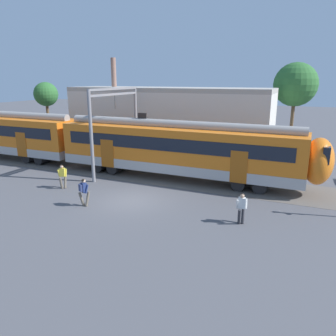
{
  "coord_description": "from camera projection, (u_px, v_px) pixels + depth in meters",
  "views": [
    {
      "loc": [
        9.52,
        -16.3,
        7.19
      ],
      "look_at": [
        1.37,
        2.45,
        1.6
      ],
      "focal_mm": 35.0,
      "sensor_mm": 36.0,
      "label": 1
    }
  ],
  "objects": [
    {
      "name": "ground_plane",
      "position": [
        132.0,
        201.0,
        19.97
      ],
      "size": [
        160.0,
        160.0,
        0.0
      ],
      "primitive_type": "plane",
      "color": "#515156"
    },
    {
      "name": "track_bed",
      "position": [
        60.0,
        163.0,
        28.75
      ],
      "size": [
        80.0,
        4.4,
        0.01
      ],
      "primitive_type": "cube",
      "color": "#605951",
      "rests_on": "ground"
    },
    {
      "name": "commuter_train",
      "position": [
        1.0,
        133.0,
        30.77
      ],
      "size": [
        56.65,
        3.07,
        4.73
      ],
      "color": "#B2ADA8",
      "rests_on": "ground"
    },
    {
      "name": "pedestrian_yellow",
      "position": [
        63.0,
        174.0,
        21.95
      ],
      "size": [
        0.53,
        0.71,
        1.67
      ],
      "color": "#6B6051",
      "rests_on": "ground"
    },
    {
      "name": "pedestrian_navy",
      "position": [
        84.0,
        190.0,
        18.84
      ],
      "size": [
        0.66,
        0.57,
        1.67
      ],
      "color": "#6B6051",
      "rests_on": "ground"
    },
    {
      "name": "pedestrian_white",
      "position": [
        242.0,
        206.0,
        16.55
      ],
      "size": [
        0.54,
        0.68,
        1.67
      ],
      "color": "#28282D",
      "rests_on": "ground"
    },
    {
      "name": "catenary_gantry",
      "position": [
        115.0,
        117.0,
        25.33
      ],
      "size": [
        0.24,
        6.64,
        6.53
      ],
      "color": "gray",
      "rests_on": "ground"
    },
    {
      "name": "background_building",
      "position": [
        167.0,
        121.0,
        31.57
      ],
      "size": [
        19.51,
        5.0,
        9.2
      ],
      "color": "beige",
      "rests_on": "ground"
    },
    {
      "name": "street_tree_right",
      "position": [
        295.0,
        85.0,
        30.72
      ],
      "size": [
        4.06,
        4.06,
        8.69
      ],
      "color": "brown",
      "rests_on": "ground"
    },
    {
      "name": "street_tree_left",
      "position": [
        46.0,
        95.0,
        38.72
      ],
      "size": [
        2.81,
        2.81,
        6.82
      ],
      "color": "brown",
      "rests_on": "ground"
    }
  ]
}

